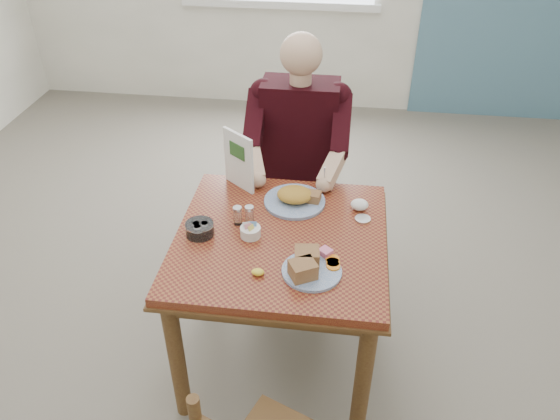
# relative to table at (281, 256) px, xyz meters

# --- Properties ---
(floor) EXTENTS (6.00, 6.00, 0.00)m
(floor) POSITION_rel_table_xyz_m (0.00, 0.00, -0.64)
(floor) COLOR #6D6658
(floor) RESTS_ON ground
(lemon_wedge) EXTENTS (0.05, 0.04, 0.03)m
(lemon_wedge) POSITION_rel_table_xyz_m (-0.06, -0.26, 0.13)
(lemon_wedge) COLOR yellow
(lemon_wedge) RESTS_ON table
(napkin) EXTENTS (0.09, 0.08, 0.05)m
(napkin) POSITION_rel_table_xyz_m (0.33, 0.24, 0.14)
(napkin) COLOR white
(napkin) RESTS_ON table
(metal_dish) EXTENTS (0.07, 0.07, 0.01)m
(metal_dish) POSITION_rel_table_xyz_m (0.35, 0.16, 0.12)
(metal_dish) COLOR silver
(metal_dish) RESTS_ON table
(table) EXTENTS (0.92, 0.92, 0.75)m
(table) POSITION_rel_table_xyz_m (0.00, 0.00, 0.00)
(table) COLOR brown
(table) RESTS_ON ground
(chair_far) EXTENTS (0.42, 0.42, 0.95)m
(chair_far) POSITION_rel_table_xyz_m (0.00, 0.80, -0.16)
(chair_far) COLOR brown
(chair_far) RESTS_ON ground
(diner) EXTENTS (0.53, 0.56, 1.39)m
(diner) POSITION_rel_table_xyz_m (0.00, 0.71, 0.17)
(diner) COLOR tan
(diner) RESTS_ON chair_far
(near_plate) EXTENTS (0.31, 0.31, 0.08)m
(near_plate) POSITION_rel_table_xyz_m (0.14, -0.21, 0.14)
(near_plate) COLOR white
(near_plate) RESTS_ON table
(far_plate) EXTENTS (0.33, 0.33, 0.08)m
(far_plate) POSITION_rel_table_xyz_m (0.04, 0.26, 0.14)
(far_plate) COLOR white
(far_plate) RESTS_ON table
(caddy) EXTENTS (0.12, 0.12, 0.07)m
(caddy) POSITION_rel_table_xyz_m (-0.13, -0.02, 0.14)
(caddy) COLOR white
(caddy) RESTS_ON table
(shakers) EXTENTS (0.10, 0.06, 0.09)m
(shakers) POSITION_rel_table_xyz_m (-0.17, 0.07, 0.16)
(shakers) COLOR white
(shakers) RESTS_ON table
(creamer) EXTENTS (0.14, 0.14, 0.06)m
(creamer) POSITION_rel_table_xyz_m (-0.34, -0.04, 0.14)
(creamer) COLOR white
(creamer) RESTS_ON table
(menu) EXTENTS (0.16, 0.13, 0.29)m
(menu) POSITION_rel_table_xyz_m (-0.25, 0.36, 0.26)
(menu) COLOR white
(menu) RESTS_ON table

